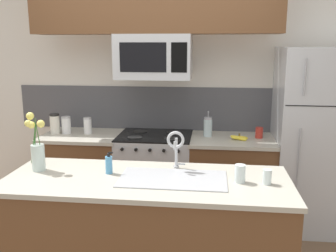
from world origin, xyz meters
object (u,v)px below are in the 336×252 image
object	(u,v)px
banana_bunch	(239,138)
french_press	(208,127)
refrigerator	(316,140)
drinking_glass	(240,174)
storage_jar_medium	(66,125)
dish_soap_bottle	(109,164)
storage_jar_tall	(55,124)
microwave	(154,57)
spare_glass	(267,177)
stove_range	(155,177)
flower_vase	(37,151)
coffee_tin	(259,133)
storage_jar_short	(88,126)
sink_faucet	(176,145)

from	to	relation	value
banana_bunch	french_press	bearing A→B (deg)	159.15
refrigerator	drinking_glass	xyz separation A→B (m)	(-0.84, -1.27, 0.06)
storage_jar_medium	dish_soap_bottle	xyz separation A→B (m)	(0.80, -1.19, -0.02)
storage_jar_tall	drinking_glass	world-z (taller)	storage_jar_tall
microwave	spare_glass	xyz separation A→B (m)	(0.97, -1.25, -0.76)
stove_range	banana_bunch	size ratio (longest dim) A/B	4.89
banana_bunch	drinking_glass	size ratio (longest dim) A/B	1.51
drinking_glass	spare_glass	size ratio (longest dim) A/B	1.21
storage_jar_medium	flower_vase	distance (m)	1.21
refrigerator	storage_jar_medium	world-z (taller)	refrigerator
stove_range	coffee_tin	xyz separation A→B (m)	(1.07, 0.05, 0.50)
coffee_tin	flower_vase	xyz separation A→B (m)	(-1.79, -1.22, 0.09)
microwave	refrigerator	size ratio (longest dim) A/B	0.41
microwave	coffee_tin	world-z (taller)	microwave
stove_range	storage_jar_tall	xyz separation A→B (m)	(-1.08, -0.01, 0.56)
drinking_glass	flower_vase	size ratio (longest dim) A/B	0.29
storage_jar_short	banana_bunch	distance (m)	1.60
storage_jar_medium	dish_soap_bottle	distance (m)	1.44
storage_jar_medium	french_press	size ratio (longest dim) A/B	0.68
microwave	sink_faucet	xyz separation A→B (m)	(0.32, -1.02, -0.62)
stove_range	storage_jar_short	distance (m)	0.91
storage_jar_medium	sink_faucet	world-z (taller)	sink_faucet
dish_soap_bottle	french_press	bearing A→B (deg)	60.20
refrigerator	drinking_glass	world-z (taller)	refrigerator
storage_jar_medium	banana_bunch	distance (m)	1.83
banana_bunch	sink_faucet	xyz separation A→B (m)	(-0.54, -0.98, 0.18)
banana_bunch	flower_vase	world-z (taller)	flower_vase
storage_jar_short	drinking_glass	bearing A→B (deg)	-40.30
coffee_tin	dish_soap_bottle	size ratio (longest dim) A/B	0.67
microwave	dish_soap_bottle	world-z (taller)	microwave
storage_jar_tall	coffee_tin	size ratio (longest dim) A/B	1.97
storage_jar_medium	drinking_glass	distance (m)	2.16
coffee_tin	spare_glass	distance (m)	1.32
stove_range	banana_bunch	world-z (taller)	banana_bunch
storage_jar_tall	sink_faucet	world-z (taller)	sink_faucet
banana_bunch	sink_faucet	size ratio (longest dim) A/B	0.62
storage_jar_tall	spare_glass	bearing A→B (deg)	-31.50
storage_jar_medium	storage_jar_short	xyz separation A→B (m)	(0.23, 0.02, -0.00)
sink_faucet	drinking_glass	xyz separation A→B (m)	(0.47, -0.21, -0.13)
sink_faucet	drinking_glass	distance (m)	0.53
banana_bunch	sink_faucet	bearing A→B (deg)	-118.85
refrigerator	storage_jar_medium	size ratio (longest dim) A/B	9.97
refrigerator	drinking_glass	size ratio (longest dim) A/B	14.45
sink_faucet	drinking_glass	size ratio (longest dim) A/B	2.43
microwave	french_press	world-z (taller)	microwave
french_press	drinking_glass	bearing A→B (deg)	-79.70
spare_glass	sink_faucet	bearing A→B (deg)	161.14
french_press	refrigerator	bearing A→B (deg)	-2.12
storage_jar_medium	coffee_tin	size ratio (longest dim) A/B	1.66
refrigerator	coffee_tin	size ratio (longest dim) A/B	16.56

